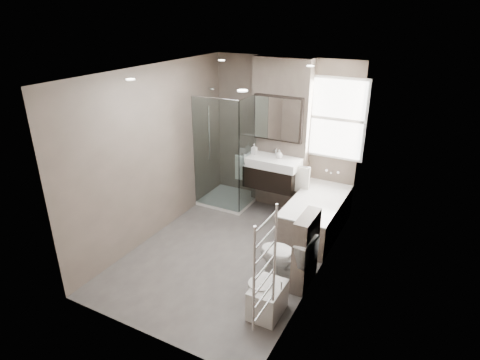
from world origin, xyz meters
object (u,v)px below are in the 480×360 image
Objects in this scene: vanity at (272,172)px; toilet at (286,257)px; bidet at (267,299)px; bathtub at (316,214)px.

vanity is 1.29× the size of toilet.
toilet is (0.97, -1.73, -0.37)m from vanity.
toilet is 1.49× the size of bidet.
toilet is 0.69m from bidet.
bidet is at bearing -67.05° from vanity.
vanity is at bearing 160.63° from bathtub.
bathtub is at bearing -19.37° from vanity.
toilet is at bearing -88.17° from bathtub.
toilet reaches higher than bathtub.
bathtub is 2.08m from bidet.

